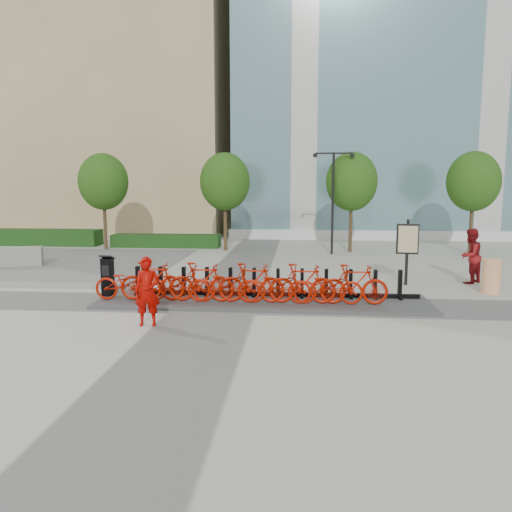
# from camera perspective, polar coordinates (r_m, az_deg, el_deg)

# --- Properties ---
(ground) EXTENTS (120.00, 120.00, 0.00)m
(ground) POSITION_cam_1_polar(r_m,az_deg,el_deg) (14.49, -4.46, -5.49)
(ground) COLOR #A8A890
(tan_building) EXTENTS (26.00, 16.00, 30.00)m
(tan_building) POSITION_cam_1_polar(r_m,az_deg,el_deg) (45.41, -20.77, 22.35)
(tan_building) COLOR tan
(tan_building) RESTS_ON ground
(glass_building) EXTENTS (32.00, 16.00, 24.00)m
(glass_building) POSITION_cam_1_polar(r_m,az_deg,el_deg) (42.47, 21.96, 19.17)
(glass_building) COLOR #6199A4
(glass_building) RESTS_ON ground
(gravel_patch) EXTENTS (14.00, 14.00, 0.00)m
(gravel_patch) POSITION_cam_1_polar(r_m,az_deg,el_deg) (24.48, -25.41, -0.68)
(gravel_patch) COLOR #5B5B5A
(gravel_patch) RESTS_ON ground
(hedge_a) EXTENTS (10.00, 1.40, 0.90)m
(hedge_a) POSITION_cam_1_polar(r_m,az_deg,el_deg) (32.01, -25.84, 1.96)
(hedge_a) COLOR #0E3A0D
(hedge_a) RESTS_ON ground
(hedge_b) EXTENTS (6.00, 1.20, 0.70)m
(hedge_b) POSITION_cam_1_polar(r_m,az_deg,el_deg) (28.23, -10.21, 1.73)
(hedge_b) COLOR #0E3A0D
(hedge_b) RESTS_ON ground
(tree_0) EXTENTS (2.60, 2.60, 5.10)m
(tree_0) POSITION_cam_1_polar(r_m,az_deg,el_deg) (27.87, -17.05, 8.10)
(tree_0) COLOR #493827
(tree_0) RESTS_ON ground
(tree_1) EXTENTS (2.60, 2.60, 5.10)m
(tree_1) POSITION_cam_1_polar(r_m,az_deg,el_deg) (26.18, -3.57, 8.46)
(tree_1) COLOR #493827
(tree_1) RESTS_ON ground
(tree_2) EXTENTS (2.60, 2.60, 5.10)m
(tree_2) POSITION_cam_1_polar(r_m,az_deg,el_deg) (26.04, 10.88, 8.34)
(tree_2) COLOR #493827
(tree_2) RESTS_ON ground
(tree_3) EXTENTS (2.60, 2.60, 5.10)m
(tree_3) POSITION_cam_1_polar(r_m,az_deg,el_deg) (27.33, 23.61, 7.80)
(tree_3) COLOR #493827
(tree_3) RESTS_ON ground
(streetlamp) EXTENTS (2.00, 0.20, 5.00)m
(streetlamp) POSITION_cam_1_polar(r_m,az_deg,el_deg) (24.96, 8.79, 7.36)
(streetlamp) COLOR black
(streetlamp) RESTS_ON ground
(dock_pad) EXTENTS (9.60, 2.40, 0.08)m
(dock_pad) POSITION_cam_1_polar(r_m,az_deg,el_deg) (14.62, 0.78, -5.17)
(dock_pad) COLOR #474747
(dock_pad) RESTS_ON ground
(dock_rail_posts) EXTENTS (8.02, 0.50, 0.85)m
(dock_rail_posts) POSITION_cam_1_polar(r_m,az_deg,el_deg) (14.98, 1.14, -3.03)
(dock_rail_posts) COLOR black
(dock_rail_posts) RESTS_ON dock_pad
(bike_0) EXTENTS (1.95, 0.68, 1.02)m
(bike_0) POSITION_cam_1_polar(r_m,az_deg,el_deg) (14.95, -14.42, -2.97)
(bike_0) COLOR #A41200
(bike_0) RESTS_ON dock_pad
(bike_1) EXTENTS (1.89, 0.53, 1.14)m
(bike_1) POSITION_cam_1_polar(r_m,az_deg,el_deg) (14.72, -11.77, -2.84)
(bike_1) COLOR #A41200
(bike_1) RESTS_ON dock_pad
(bike_2) EXTENTS (1.95, 0.68, 1.02)m
(bike_2) POSITION_cam_1_polar(r_m,az_deg,el_deg) (14.54, -9.04, -3.12)
(bike_2) COLOR #A41200
(bike_2) RESTS_ON dock_pad
(bike_3) EXTENTS (1.89, 0.53, 1.14)m
(bike_3) POSITION_cam_1_polar(r_m,az_deg,el_deg) (14.38, -6.26, -2.97)
(bike_3) COLOR #A41200
(bike_3) RESTS_ON dock_pad
(bike_4) EXTENTS (1.95, 0.68, 1.02)m
(bike_4) POSITION_cam_1_polar(r_m,az_deg,el_deg) (14.27, -3.41, -3.25)
(bike_4) COLOR #A41200
(bike_4) RESTS_ON dock_pad
(bike_5) EXTENTS (1.89, 0.53, 1.14)m
(bike_5) POSITION_cam_1_polar(r_m,az_deg,el_deg) (14.18, -0.52, -3.08)
(bike_5) COLOR #A41200
(bike_5) RESTS_ON dock_pad
(bike_6) EXTENTS (1.95, 0.68, 1.02)m
(bike_6) POSITION_cam_1_polar(r_m,az_deg,el_deg) (14.14, 2.39, -3.35)
(bike_6) COLOR #A41200
(bike_6) RESTS_ON dock_pad
(bike_7) EXTENTS (1.89, 0.53, 1.14)m
(bike_7) POSITION_cam_1_polar(r_m,az_deg,el_deg) (14.12, 5.31, -3.16)
(bike_7) COLOR #A41200
(bike_7) RESTS_ON dock_pad
(bike_8) EXTENTS (1.95, 0.68, 1.02)m
(bike_8) POSITION_cam_1_polar(r_m,az_deg,el_deg) (14.15, 8.23, -3.41)
(bike_8) COLOR #A41200
(bike_8) RESTS_ON dock_pad
(bike_9) EXTENTS (1.89, 0.53, 1.14)m
(bike_9) POSITION_cam_1_polar(r_m,az_deg,el_deg) (14.21, 11.14, -3.21)
(bike_9) COLOR #A41200
(bike_9) RESTS_ON dock_pad
(kiosk) EXTENTS (0.41, 0.35, 1.25)m
(kiosk) POSITION_cam_1_polar(r_m,az_deg,el_deg) (15.69, -16.60, -2.21)
(kiosk) COLOR black
(kiosk) RESTS_ON dock_pad
(worker_red) EXTENTS (0.66, 0.47, 1.69)m
(worker_red) POSITION_cam_1_polar(r_m,az_deg,el_deg) (12.36, -12.31, -3.97)
(worker_red) COLOR #9C0400
(worker_red) RESTS_ON ground
(pedestrian) EXTENTS (1.18, 1.17, 1.92)m
(pedestrian) POSITION_cam_1_polar(r_m,az_deg,el_deg) (18.87, 23.29, 0.01)
(pedestrian) COLOR maroon
(pedestrian) RESTS_ON ground
(construction_barrel) EXTENTS (0.66, 0.66, 1.09)m
(construction_barrel) POSITION_cam_1_polar(r_m,az_deg,el_deg) (17.43, 25.29, -2.11)
(construction_barrel) COLOR #FF7000
(construction_barrel) RESTS_ON ground
(jersey_barrier) EXTENTS (2.16, 1.19, 0.81)m
(jersey_barrier) POSITION_cam_1_polar(r_m,az_deg,el_deg) (23.46, -25.72, -0.07)
(jersey_barrier) COLOR gray
(jersey_barrier) RESTS_ON ground
(map_sign) EXTENTS (0.75, 0.20, 2.26)m
(map_sign) POSITION_cam_1_polar(r_m,az_deg,el_deg) (17.69, 16.93, 1.55)
(map_sign) COLOR black
(map_sign) RESTS_ON ground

